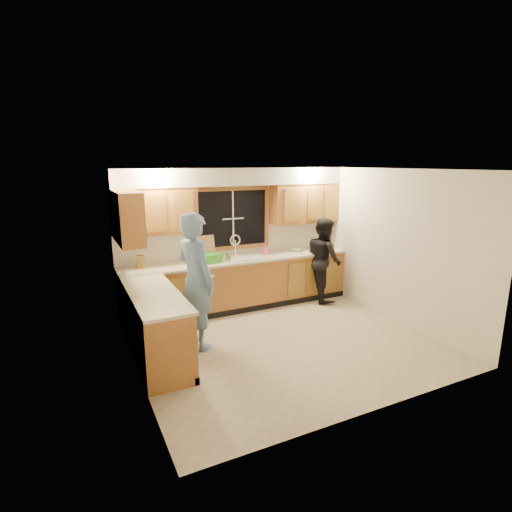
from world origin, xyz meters
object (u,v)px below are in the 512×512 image
Objects in this scene: bowl at (296,250)px; man at (196,281)px; stove at (165,343)px; knife_block at (140,262)px; soap_bottle at (265,249)px; woman at (324,259)px; dish_crate at (210,258)px; dishwasher at (195,292)px; sink at (240,261)px.

man is at bearing -152.58° from bowl.
stove is 3.60m from bowl.
knife_block is 2.26m from soap_bottle.
woman reaches higher than dish_crate.
woman is (2.46, -0.29, 0.39)m from dishwasher.
sink is 4.17× the size of knife_block.
knife_block is at bearing 179.49° from bowl.
soap_bottle is (0.54, 0.06, 0.16)m from sink.
dishwasher is 3.97× the size of knife_block.
bowl is (2.40, 1.24, -0.02)m from man.
knife_block is at bearing 179.05° from soap_bottle.
knife_block is (-0.86, 0.12, 0.61)m from dishwasher.
sink is at bearing -176.49° from bowl.
soap_bottle reaches higher than dishwasher.
stove is at bearing 121.52° from man.
man is 8.92× the size of bowl.
knife_block reaches higher than dish_crate.
knife_block is 0.63× the size of dish_crate.
dishwasher is 2.50m from woman.
man reaches higher than woman.
knife_block is 1.16m from dish_crate.
woman is 2.19m from dish_crate.
dish_crate is (1.24, 1.78, 0.55)m from stove.
sink reaches higher than dish_crate.
dish_crate is (0.29, -0.03, 0.59)m from dishwasher.
man is (-0.33, -1.15, 0.56)m from dishwasher.
woman is (2.78, 0.86, -0.17)m from man.
knife_block reaches higher than bowl.
sink is 1.64m from woman.
bowl is at bearing 54.83° from woman.
knife_block is (-1.71, 0.10, 0.16)m from sink.
man is at bearing 46.47° from stove.
dishwasher is 0.42× the size of man.
sink is 2.60m from stove.
stove is at bearing -88.80° from knife_block.
man reaches higher than knife_block.
man is at bearing 116.54° from woman.
woman is 4.85× the size of dish_crate.
stove is 2.24m from dish_crate.
soap_bottle is at bearing 5.52° from dish_crate.
woman reaches higher than soap_bottle.
stove is (-1.80, -1.82, -0.41)m from sink.
sink is 0.57m from soap_bottle.
knife_block is at bearing 8.02° from man.
dishwasher is 2.50× the size of dish_crate.
dish_crate is at bearing -5.54° from dishwasher.
man reaches higher than sink.
soap_bottle is (1.10, 0.11, 0.03)m from dish_crate.
man is at bearing -63.30° from knife_block.
woman is at bearing -87.75° from man.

